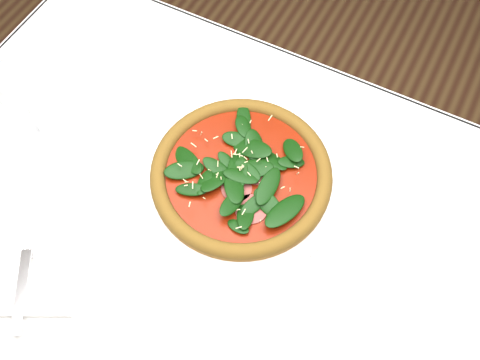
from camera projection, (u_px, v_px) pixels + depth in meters
The scene contains 7 objects.
ground at pixel (229, 327), 1.57m from camera, with size 6.00×6.00×0.00m, color brown.
dining_table at pixel (223, 244), 1.01m from camera, with size 1.21×0.81×0.75m.
plate at pixel (241, 178), 0.95m from camera, with size 0.37×0.37×0.02m.
pizza at pixel (241, 172), 0.93m from camera, with size 0.35×0.35×0.04m.
wine_glass at pixel (16, 87), 0.89m from camera, with size 0.08×0.08×0.19m.
napkin at pixel (23, 293), 0.85m from camera, with size 0.16×0.08×0.01m, color silver.
fork at pixel (24, 272), 0.86m from camera, with size 0.11×0.16×0.00m.
Camera 1 is at (0.20, -0.32, 1.59)m, focal length 40.00 mm.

